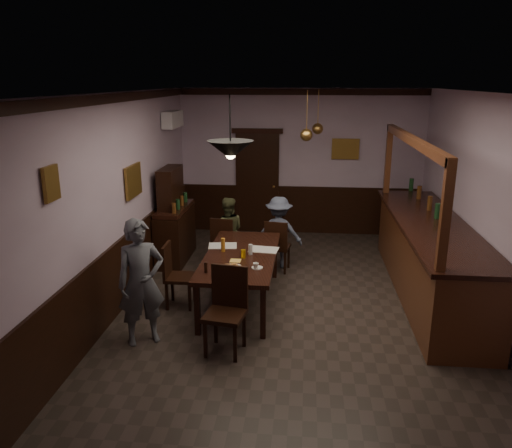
# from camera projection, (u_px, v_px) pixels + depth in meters

# --- Properties ---
(room) EXTENTS (5.01, 8.01, 3.01)m
(room) POSITION_uv_depth(u_px,v_px,m) (297.00, 212.00, 6.52)
(room) COLOR #2D2621
(room) RESTS_ON ground
(dining_table) EXTENTS (1.02, 2.21, 0.75)m
(dining_table) POSITION_uv_depth(u_px,v_px,m) (241.00, 258.00, 7.17)
(dining_table) COLOR black
(dining_table) RESTS_ON ground
(chair_far_left) EXTENTS (0.48, 0.48, 0.93)m
(chair_far_left) POSITION_uv_depth(u_px,v_px,m) (224.00, 241.00, 8.48)
(chair_far_left) COLOR black
(chair_far_left) RESTS_ON ground
(chair_far_right) EXTENTS (0.45, 0.45, 0.90)m
(chair_far_right) POSITION_uv_depth(u_px,v_px,m) (277.00, 244.00, 8.39)
(chair_far_right) COLOR black
(chair_far_right) RESTS_ON ground
(chair_near) EXTENTS (0.52, 0.52, 1.04)m
(chair_near) POSITION_uv_depth(u_px,v_px,m) (227.00, 305.00, 5.94)
(chair_near) COLOR black
(chair_near) RESTS_ON ground
(chair_side) EXTENTS (0.41, 0.41, 0.93)m
(chair_side) POSITION_uv_depth(u_px,v_px,m) (175.00, 272.00, 7.12)
(chair_side) COLOR black
(chair_side) RESTS_ON ground
(person_standing) EXTENTS (0.69, 0.62, 1.59)m
(person_standing) POSITION_uv_depth(u_px,v_px,m) (141.00, 282.00, 6.05)
(person_standing) COLOR #545860
(person_standing) RESTS_ON ground
(person_seated_left) EXTENTS (0.65, 0.54, 1.21)m
(person_seated_left) POSITION_uv_depth(u_px,v_px,m) (227.00, 231.00, 8.72)
(person_seated_left) COLOR #4D5131
(person_seated_left) RESTS_ON ground
(person_seated_right) EXTENTS (0.83, 0.51, 1.25)m
(person_seated_right) POSITION_uv_depth(u_px,v_px,m) (279.00, 232.00, 8.62)
(person_seated_right) COLOR slate
(person_seated_right) RESTS_ON ground
(newspaper_left) EXTENTS (0.46, 0.35, 0.01)m
(newspaper_left) POSITION_uv_depth(u_px,v_px,m) (223.00, 246.00, 7.50)
(newspaper_left) COLOR silver
(newspaper_left) RESTS_ON dining_table
(newspaper_right) EXTENTS (0.45, 0.35, 0.01)m
(newspaper_right) POSITION_uv_depth(u_px,v_px,m) (264.00, 250.00, 7.33)
(newspaper_right) COLOR silver
(newspaper_right) RESTS_ON dining_table
(napkin) EXTENTS (0.15, 0.15, 0.00)m
(napkin) POSITION_uv_depth(u_px,v_px,m) (235.00, 261.00, 6.89)
(napkin) COLOR #EEC357
(napkin) RESTS_ON dining_table
(saucer) EXTENTS (0.15, 0.15, 0.01)m
(saucer) POSITION_uv_depth(u_px,v_px,m) (257.00, 268.00, 6.62)
(saucer) COLOR white
(saucer) RESTS_ON dining_table
(coffee_cup) EXTENTS (0.08, 0.08, 0.07)m
(coffee_cup) POSITION_uv_depth(u_px,v_px,m) (256.00, 266.00, 6.57)
(coffee_cup) COLOR white
(coffee_cup) RESTS_ON saucer
(pastry_plate) EXTENTS (0.22, 0.22, 0.01)m
(pastry_plate) POSITION_uv_depth(u_px,v_px,m) (233.00, 267.00, 6.66)
(pastry_plate) COLOR white
(pastry_plate) RESTS_ON dining_table
(pastry_ring_a) EXTENTS (0.13, 0.13, 0.04)m
(pastry_ring_a) POSITION_uv_depth(u_px,v_px,m) (227.00, 266.00, 6.59)
(pastry_ring_a) COLOR #C68C47
(pastry_ring_a) RESTS_ON pastry_plate
(pastry_ring_b) EXTENTS (0.13, 0.13, 0.04)m
(pastry_ring_b) POSITION_uv_depth(u_px,v_px,m) (234.00, 266.00, 6.61)
(pastry_ring_b) COLOR #C68C47
(pastry_ring_b) RESTS_ON pastry_plate
(soda_can) EXTENTS (0.07, 0.07, 0.12)m
(soda_can) POSITION_uv_depth(u_px,v_px,m) (243.00, 254.00, 6.99)
(soda_can) COLOR yellow
(soda_can) RESTS_ON dining_table
(beer_glass) EXTENTS (0.06, 0.06, 0.20)m
(beer_glass) POSITION_uv_depth(u_px,v_px,m) (223.00, 245.00, 7.24)
(beer_glass) COLOR #BF721E
(beer_glass) RESTS_ON dining_table
(water_glass) EXTENTS (0.06, 0.06, 0.15)m
(water_glass) POSITION_uv_depth(u_px,v_px,m) (250.00, 249.00, 7.12)
(water_glass) COLOR silver
(water_glass) RESTS_ON dining_table
(pepper_mill) EXTENTS (0.04, 0.04, 0.14)m
(pepper_mill) POSITION_uv_depth(u_px,v_px,m) (206.00, 267.00, 6.46)
(pepper_mill) COLOR black
(pepper_mill) RESTS_ON dining_table
(sideboard) EXTENTS (0.46, 1.28, 1.69)m
(sideboard) POSITION_uv_depth(u_px,v_px,m) (174.00, 224.00, 8.93)
(sideboard) COLOR black
(sideboard) RESTS_ON ground
(bar_counter) EXTENTS (0.99, 4.26, 2.39)m
(bar_counter) POSITION_uv_depth(u_px,v_px,m) (429.00, 256.00, 7.51)
(bar_counter) COLOR #502515
(bar_counter) RESTS_ON ground
(door_back) EXTENTS (0.90, 0.06, 2.10)m
(door_back) POSITION_uv_depth(u_px,v_px,m) (257.00, 184.00, 10.50)
(door_back) COLOR black
(door_back) RESTS_ON ground
(ac_unit) EXTENTS (0.20, 0.85, 0.30)m
(ac_unit) POSITION_uv_depth(u_px,v_px,m) (173.00, 119.00, 9.25)
(ac_unit) COLOR white
(ac_unit) RESTS_ON ground
(picture_left_small) EXTENTS (0.04, 0.28, 0.36)m
(picture_left_small) POSITION_uv_depth(u_px,v_px,m) (51.00, 183.00, 5.04)
(picture_left_small) COLOR olive
(picture_left_small) RESTS_ON ground
(picture_left_large) EXTENTS (0.04, 0.62, 0.48)m
(picture_left_large) POSITION_uv_depth(u_px,v_px,m) (133.00, 181.00, 7.46)
(picture_left_large) COLOR olive
(picture_left_large) RESTS_ON ground
(picture_back) EXTENTS (0.55, 0.04, 0.42)m
(picture_back) POSITION_uv_depth(u_px,v_px,m) (345.00, 149.00, 10.13)
(picture_back) COLOR olive
(picture_back) RESTS_ON ground
(pendant_iron) EXTENTS (0.56, 0.56, 0.76)m
(pendant_iron) POSITION_uv_depth(u_px,v_px,m) (230.00, 150.00, 5.94)
(pendant_iron) COLOR black
(pendant_iron) RESTS_ON ground
(pendant_brass_mid) EXTENTS (0.20, 0.20, 0.81)m
(pendant_brass_mid) POSITION_uv_depth(u_px,v_px,m) (306.00, 135.00, 8.03)
(pendant_brass_mid) COLOR #BF8C3F
(pendant_brass_mid) RESTS_ON ground
(pendant_brass_far) EXTENTS (0.20, 0.20, 0.81)m
(pendant_brass_far) POSITION_uv_depth(u_px,v_px,m) (318.00, 129.00, 9.04)
(pendant_brass_far) COLOR #BF8C3F
(pendant_brass_far) RESTS_ON ground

